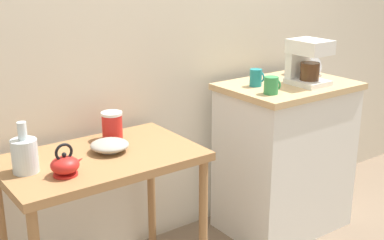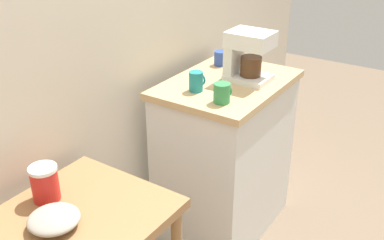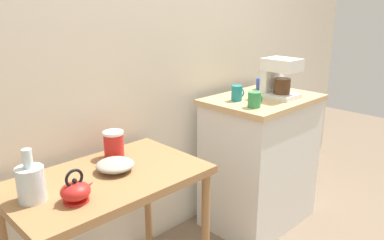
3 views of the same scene
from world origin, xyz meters
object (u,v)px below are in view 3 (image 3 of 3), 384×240
(coffee_maker, at_px, (278,76))
(table_clock, at_px, (281,83))
(mug_blue, at_px, (261,84))
(bowl_stoneware, at_px, (115,165))
(mug_tall_green, at_px, (255,100))
(teakettle, at_px, (76,191))
(mug_dark_teal, at_px, (237,93))
(glass_carafe_vase, at_px, (31,183))
(canister_enamel, at_px, (114,144))

(coffee_maker, distance_m, table_clock, 0.23)
(mug_blue, bearing_deg, coffee_maker, -120.79)
(bowl_stoneware, xyz_separation_m, mug_tall_green, (0.91, -0.13, 0.18))
(teakettle, bearing_deg, bowl_stoneware, 26.34)
(coffee_maker, xyz_separation_m, table_clock, (0.19, 0.09, -0.09))
(mug_tall_green, bearing_deg, bowl_stoneware, 171.65)
(mug_tall_green, xyz_separation_m, mug_dark_teal, (0.05, 0.18, 0.00))
(bowl_stoneware, distance_m, glass_carafe_vase, 0.40)
(glass_carafe_vase, relative_size, mug_tall_green, 2.37)
(bowl_stoneware, relative_size, teakettle, 1.22)
(teakettle, relative_size, coffee_maker, 0.57)
(coffee_maker, bearing_deg, mug_tall_green, -171.44)
(canister_enamel, relative_size, mug_dark_teal, 1.43)
(teakettle, bearing_deg, glass_carafe_vase, 132.47)
(bowl_stoneware, bearing_deg, mug_dark_teal, 2.59)
(teakettle, xyz_separation_m, glass_carafe_vase, (-0.12, 0.13, 0.03))
(canister_enamel, distance_m, table_clock, 1.34)
(mug_dark_teal, bearing_deg, glass_carafe_vase, -178.06)
(teakettle, distance_m, mug_blue, 1.67)
(teakettle, bearing_deg, coffee_maker, 1.94)
(canister_enamel, distance_m, mug_blue, 1.27)
(bowl_stoneware, distance_m, mug_dark_teal, 0.98)
(bowl_stoneware, distance_m, coffee_maker, 1.26)
(teakettle, xyz_separation_m, mug_dark_teal, (1.24, 0.18, 0.17))
(glass_carafe_vase, xyz_separation_m, mug_dark_teal, (1.36, 0.05, 0.14))
(glass_carafe_vase, xyz_separation_m, mug_blue, (1.76, 0.14, 0.13))
(teakettle, relative_size, mug_tall_green, 1.58)
(teakettle, height_order, mug_tall_green, mug_tall_green)
(mug_tall_green, bearing_deg, canister_enamel, 160.81)
(mug_blue, height_order, table_clock, table_clock)
(glass_carafe_vase, xyz_separation_m, canister_enamel, (0.49, 0.15, -0.01))
(teakettle, height_order, mug_dark_teal, mug_dark_teal)
(bowl_stoneware, relative_size, glass_carafe_vase, 0.81)
(coffee_maker, xyz_separation_m, mug_tall_green, (-0.32, -0.05, -0.09))
(coffee_maker, height_order, mug_dark_teal, coffee_maker)
(coffee_maker, height_order, mug_blue, coffee_maker)
(coffee_maker, distance_m, mug_tall_green, 0.34)
(bowl_stoneware, relative_size, table_clock, 1.44)
(mug_blue, xyz_separation_m, table_clock, (0.05, -0.13, 0.02))
(canister_enamel, bearing_deg, mug_blue, -0.50)
(mug_blue, height_order, mug_dark_teal, mug_dark_teal)
(teakettle, xyz_separation_m, table_clock, (1.69, 0.15, 0.18))
(teakettle, bearing_deg, mug_tall_green, 0.15)
(coffee_maker, height_order, mug_tall_green, coffee_maker)
(canister_enamel, bearing_deg, table_clock, -6.11)
(bowl_stoneware, distance_m, canister_enamel, 0.18)
(table_clock, bearing_deg, teakettle, -175.07)
(mug_blue, relative_size, mug_tall_green, 0.85)
(mug_dark_teal, bearing_deg, bowl_stoneware, -177.41)
(mug_blue, bearing_deg, mug_dark_teal, -166.54)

